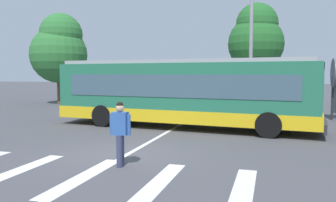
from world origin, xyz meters
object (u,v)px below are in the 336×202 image
(parked_car_charcoal, at_px, (261,98))
(parked_car_champagne, at_px, (221,98))
(pedestrian_crossing_street, at_px, (120,130))
(background_tree_left, at_px, (59,49))
(city_transit_bus, at_px, (182,93))
(parked_car_black, at_px, (185,97))
(twin_arm_street_lamp, at_px, (252,7))
(background_tree_right, at_px, (256,38))

(parked_car_charcoal, bearing_deg, parked_car_champagne, -178.92)
(pedestrian_crossing_street, bearing_deg, parked_car_charcoal, 79.10)
(pedestrian_crossing_street, height_order, background_tree_left, background_tree_left)
(parked_car_charcoal, bearing_deg, city_transit_bus, -109.09)
(parked_car_black, relative_size, parked_car_champagne, 1.00)
(twin_arm_street_lamp, bearing_deg, city_transit_bus, -118.90)
(background_tree_left, relative_size, background_tree_right, 0.87)
(parked_car_charcoal, relative_size, background_tree_right, 0.54)
(pedestrian_crossing_street, height_order, parked_car_champagne, pedestrian_crossing_street)
(city_transit_bus, relative_size, background_tree_left, 1.67)
(parked_car_charcoal, distance_m, twin_arm_street_lamp, 6.89)
(parked_car_champagne, bearing_deg, parked_car_black, 176.64)
(city_transit_bus, height_order, parked_car_champagne, city_transit_bus)
(pedestrian_crossing_street, height_order, parked_car_black, pedestrian_crossing_street)
(parked_car_champagne, height_order, twin_arm_street_lamp, twin_arm_street_lamp)
(pedestrian_crossing_street, bearing_deg, background_tree_left, 127.47)
(pedestrian_crossing_street, xyz_separation_m, background_tree_right, (2.47, 22.48, 4.47))
(parked_car_champagne, relative_size, twin_arm_street_lamp, 0.45)
(parked_car_champagne, bearing_deg, background_tree_left, 179.15)
(pedestrian_crossing_street, xyz_separation_m, background_tree_left, (-12.57, 16.40, 3.45))
(city_transit_bus, bearing_deg, twin_arm_street_lamp, 61.10)
(parked_car_champagne, relative_size, background_tree_left, 0.62)
(city_transit_bus, xyz_separation_m, twin_arm_street_lamp, (2.71, 4.91, 4.52))
(background_tree_left, bearing_deg, city_transit_bus, -36.87)
(parked_car_charcoal, height_order, twin_arm_street_lamp, twin_arm_street_lamp)
(city_transit_bus, bearing_deg, parked_car_champagne, 86.81)
(parked_car_charcoal, height_order, background_tree_left, background_tree_left)
(parked_car_black, bearing_deg, background_tree_right, 52.44)
(twin_arm_street_lamp, bearing_deg, parked_car_champagne, 117.22)
(background_tree_right, bearing_deg, parked_car_champagne, -107.89)
(parked_car_black, distance_m, twin_arm_street_lamp, 8.49)
(pedestrian_crossing_street, relative_size, twin_arm_street_lamp, 0.17)
(twin_arm_street_lamp, bearing_deg, parked_car_charcoal, 83.59)
(background_tree_left, bearing_deg, parked_car_charcoal, -0.52)
(parked_car_black, bearing_deg, city_transit_bus, -76.95)
(background_tree_left, bearing_deg, parked_car_black, -0.20)
(parked_car_black, xyz_separation_m, parked_car_champagne, (2.68, -0.16, 0.00))
(twin_arm_street_lamp, height_order, background_tree_right, twin_arm_street_lamp)
(pedestrian_crossing_street, height_order, background_tree_right, background_tree_right)
(pedestrian_crossing_street, height_order, twin_arm_street_lamp, twin_arm_street_lamp)
(city_transit_bus, xyz_separation_m, background_tree_right, (2.54, 15.46, 3.85))
(twin_arm_street_lamp, bearing_deg, pedestrian_crossing_street, -102.49)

